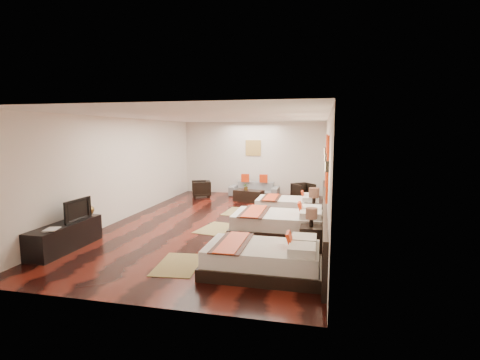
% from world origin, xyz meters
% --- Properties ---
extents(floor, '(5.50, 9.50, 0.01)m').
position_xyz_m(floor, '(0.00, 0.00, 0.00)').
color(floor, black).
rests_on(floor, ground).
extents(ceiling, '(5.50, 9.50, 0.01)m').
position_xyz_m(ceiling, '(0.00, 0.00, 2.80)').
color(ceiling, white).
rests_on(ceiling, floor).
extents(back_wall, '(5.50, 0.01, 2.80)m').
position_xyz_m(back_wall, '(0.00, 4.75, 1.40)').
color(back_wall, silver).
rests_on(back_wall, floor).
extents(left_wall, '(0.01, 9.50, 2.80)m').
position_xyz_m(left_wall, '(-2.75, 0.00, 1.40)').
color(left_wall, silver).
rests_on(left_wall, floor).
extents(right_wall, '(0.01, 9.50, 2.80)m').
position_xyz_m(right_wall, '(2.75, 0.00, 1.40)').
color(right_wall, silver).
rests_on(right_wall, floor).
extents(headboard_panel, '(0.08, 6.60, 0.90)m').
position_xyz_m(headboard_panel, '(2.71, -0.80, 0.45)').
color(headboard_panel, black).
rests_on(headboard_panel, floor).
extents(bed_near, '(2.00, 1.25, 0.76)m').
position_xyz_m(bed_near, '(1.70, -3.20, 0.26)').
color(bed_near, black).
rests_on(bed_near, floor).
extents(bed_mid, '(2.17, 1.36, 0.83)m').
position_xyz_m(bed_mid, '(1.70, -0.86, 0.28)').
color(bed_mid, black).
rests_on(bed_mid, floor).
extents(bed_far, '(1.88, 1.18, 0.72)m').
position_xyz_m(bed_far, '(1.69, 1.45, 0.25)').
color(bed_far, black).
rests_on(bed_far, floor).
extents(nightstand_a, '(0.45, 0.45, 0.88)m').
position_xyz_m(nightstand_a, '(2.44, -1.75, 0.31)').
color(nightstand_a, black).
rests_on(nightstand_a, floor).
extents(nightstand_b, '(0.50, 0.50, 0.99)m').
position_xyz_m(nightstand_b, '(2.44, 0.25, 0.35)').
color(nightstand_b, black).
rests_on(nightstand_b, floor).
extents(jute_mat_near, '(0.87, 1.27, 0.01)m').
position_xyz_m(jute_mat_near, '(0.12, -3.15, 0.01)').
color(jute_mat_near, olive).
rests_on(jute_mat_near, floor).
extents(jute_mat_mid, '(0.96, 1.32, 0.01)m').
position_xyz_m(jute_mat_mid, '(0.08, -0.60, 0.01)').
color(jute_mat_mid, olive).
rests_on(jute_mat_mid, floor).
extents(jute_mat_far, '(0.82, 1.24, 0.01)m').
position_xyz_m(jute_mat_far, '(0.17, 1.41, 0.01)').
color(jute_mat_far, olive).
rests_on(jute_mat_far, floor).
extents(tv_console, '(0.50, 1.80, 0.55)m').
position_xyz_m(tv_console, '(-2.50, -2.84, 0.28)').
color(tv_console, black).
rests_on(tv_console, floor).
extents(tv, '(0.12, 0.81, 0.47)m').
position_xyz_m(tv, '(-2.45, -2.57, 0.78)').
color(tv, black).
rests_on(tv, tv_console).
extents(book, '(0.32, 0.37, 0.03)m').
position_xyz_m(book, '(-2.50, -3.38, 0.57)').
color(book, black).
rests_on(book, tv_console).
extents(figurine, '(0.39, 0.39, 0.35)m').
position_xyz_m(figurine, '(-2.50, -2.12, 0.73)').
color(figurine, brown).
rests_on(figurine, tv_console).
extents(sofa, '(1.87, 0.80, 0.54)m').
position_xyz_m(sofa, '(0.16, 4.16, 0.27)').
color(sofa, slate).
rests_on(sofa, floor).
extents(armchair_left, '(0.89, 0.88, 0.62)m').
position_xyz_m(armchair_left, '(-1.74, 3.55, 0.31)').
color(armchair_left, black).
rests_on(armchair_left, floor).
extents(armchair_right, '(0.93, 0.93, 0.61)m').
position_xyz_m(armchair_right, '(2.00, 3.78, 0.31)').
color(armchair_right, black).
rests_on(armchair_right, floor).
extents(coffee_table, '(1.09, 0.72, 0.40)m').
position_xyz_m(coffee_table, '(0.16, 3.11, 0.20)').
color(coffee_table, black).
rests_on(coffee_table, floor).
extents(table_plant, '(0.29, 0.27, 0.26)m').
position_xyz_m(table_plant, '(0.07, 3.09, 0.53)').
color(table_plant, '#316020').
rests_on(table_plant, coffee_table).
extents(orange_panel_a, '(0.04, 0.40, 1.30)m').
position_xyz_m(orange_panel_a, '(2.73, -1.90, 1.70)').
color(orange_panel_a, '#D86014').
rests_on(orange_panel_a, right_wall).
extents(orange_panel_b, '(0.04, 0.40, 1.30)m').
position_xyz_m(orange_panel_b, '(2.73, 0.30, 1.70)').
color(orange_panel_b, '#D86014').
rests_on(orange_panel_b, right_wall).
extents(sconce_near, '(0.07, 0.12, 0.18)m').
position_xyz_m(sconce_near, '(2.70, -3.00, 1.85)').
color(sconce_near, black).
rests_on(sconce_near, right_wall).
extents(sconce_mid, '(0.07, 0.12, 0.18)m').
position_xyz_m(sconce_mid, '(2.70, -0.80, 1.85)').
color(sconce_mid, black).
rests_on(sconce_mid, right_wall).
extents(sconce_far, '(0.07, 0.12, 0.18)m').
position_xyz_m(sconce_far, '(2.70, 1.40, 1.85)').
color(sconce_far, black).
rests_on(sconce_far, right_wall).
extents(sconce_lounge, '(0.07, 0.12, 0.18)m').
position_xyz_m(sconce_lounge, '(2.70, 2.30, 1.85)').
color(sconce_lounge, black).
rests_on(sconce_lounge, right_wall).
extents(gold_artwork, '(0.60, 0.04, 0.60)m').
position_xyz_m(gold_artwork, '(0.00, 4.73, 1.80)').
color(gold_artwork, '#AD873F').
rests_on(gold_artwork, back_wall).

